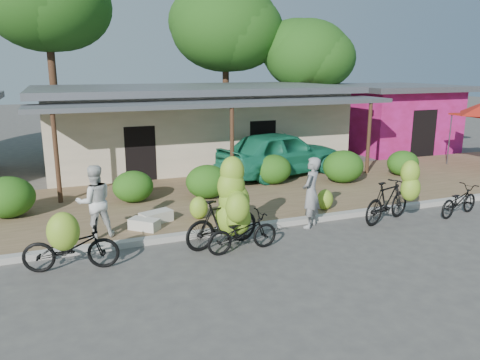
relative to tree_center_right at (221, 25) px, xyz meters
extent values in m
plane|color=#494744|center=(-3.31, -16.61, -6.34)|extent=(100.00, 100.00, 0.00)
cube|color=#8E6F4C|center=(-3.31, -11.61, -6.28)|extent=(60.00, 6.00, 0.12)
cube|color=#A8A399|center=(-3.31, -14.61, -6.26)|extent=(60.00, 0.25, 0.15)
cube|color=beige|center=(-3.31, -5.61, -4.79)|extent=(12.00, 6.00, 3.10)
cube|color=slate|center=(-3.31, -5.61, -3.11)|extent=(13.00, 7.00, 0.25)
cube|color=black|center=(-3.31, -8.56, -5.24)|extent=(1.40, 0.12, 2.20)
cube|color=slate|center=(-3.31, -9.61, -3.44)|extent=(13.00, 2.00, 0.15)
cylinder|color=#4C331E|center=(-8.91, -10.51, -4.91)|extent=(0.14, 0.14, 2.85)
cylinder|color=#4C331E|center=(-3.31, -10.51, -4.91)|extent=(0.14, 0.14, 2.85)
cylinder|color=#4C331E|center=(2.29, -10.51, -4.91)|extent=(0.14, 0.14, 2.85)
cube|color=#D2208C|center=(7.19, -5.61, -4.84)|extent=(5.00, 5.00, 3.00)
cube|color=slate|center=(7.19, -5.61, -3.21)|extent=(6.00, 6.00, 0.25)
cube|color=black|center=(7.19, -8.06, -5.24)|extent=(1.40, 0.12, 2.20)
cylinder|color=#4C331E|center=(-8.81, -0.61, -2.59)|extent=(0.36, 0.36, 7.50)
ellipsoid|color=#1F4A12|center=(-8.81, -0.61, 0.74)|extent=(5.69, 5.69, 4.55)
cylinder|color=#4C331E|center=(0.19, -0.11, -3.04)|extent=(0.36, 0.36, 6.60)
ellipsoid|color=#1F4A12|center=(0.19, -0.11, -0.10)|extent=(5.96, 5.96, 4.76)
ellipsoid|color=#1F4A12|center=(-0.31, 0.19, 0.20)|extent=(5.06, 5.06, 4.05)
cylinder|color=#4C331E|center=(4.19, -2.11, -3.80)|extent=(0.36, 0.36, 5.07)
ellipsoid|color=#1F4A12|center=(4.19, -2.11, -1.54)|extent=(4.73, 4.73, 3.78)
ellipsoid|color=#1F4A12|center=(3.69, -1.81, -1.24)|extent=(4.02, 4.02, 3.21)
ellipsoid|color=#195012|center=(-10.25, -11.52, -5.65)|extent=(1.45, 1.31, 1.13)
ellipsoid|color=#195012|center=(-6.82, -11.25, -5.73)|extent=(1.23, 1.11, 0.96)
ellipsoid|color=#195012|center=(-4.57, -11.64, -5.69)|extent=(1.35, 1.21, 1.05)
ellipsoid|color=#195012|center=(-1.87, -10.73, -5.70)|extent=(1.33, 1.20, 1.04)
ellipsoid|color=#195012|center=(0.56, -11.46, -5.64)|extent=(1.48, 1.33, 1.15)
ellipsoid|color=#195012|center=(3.31, -11.34, -5.74)|extent=(1.21, 1.09, 0.95)
cylinder|color=#59595E|center=(6.48, -10.37, -5.17)|extent=(0.05, 0.05, 2.10)
imported|color=black|center=(-8.76, -15.51, -5.82)|extent=(2.04, 1.02, 1.03)
ellipsoid|color=#9DC731|center=(-8.87, -16.15, -5.25)|extent=(0.62, 0.52, 0.77)
imported|color=black|center=(-5.38, -15.39, -5.75)|extent=(2.03, 0.97, 1.17)
ellipsoid|color=#9DC731|center=(-5.23, -16.03, -5.22)|extent=(0.55, 0.47, 0.69)
imported|color=black|center=(-5.05, -15.87, -5.88)|extent=(1.78, 0.74, 0.92)
ellipsoid|color=#9DC731|center=(-5.14, -15.32, -5.67)|extent=(0.74, 0.63, 0.93)
ellipsoid|color=#9DC731|center=(-5.04, -15.31, -5.30)|extent=(0.75, 0.64, 0.94)
ellipsoid|color=#9DC731|center=(-5.12, -15.32, -4.91)|extent=(0.66, 0.56, 0.83)
ellipsoid|color=#9DC731|center=(-5.09, -15.32, -4.56)|extent=(0.58, 0.49, 0.73)
ellipsoid|color=#9DC731|center=(-5.07, -15.67, -5.62)|extent=(0.59, 0.50, 0.73)
ellipsoid|color=#9DC731|center=(-5.11, -15.67, -5.24)|extent=(0.50, 0.42, 0.62)
imported|color=black|center=(-0.58, -15.34, -5.75)|extent=(2.02, 1.13, 1.17)
ellipsoid|color=#9DC731|center=(-0.38, -15.96, -5.26)|extent=(0.53, 0.45, 0.67)
ellipsoid|color=#9DC731|center=(-0.39, -15.91, -4.84)|extent=(0.52, 0.44, 0.64)
imported|color=black|center=(1.69, -15.64, -5.90)|extent=(1.75, 0.96, 0.87)
ellipsoid|color=#9DC731|center=(-5.42, -13.57, -5.90)|extent=(0.50, 0.43, 0.63)
ellipsoid|color=#9DC731|center=(-4.51, -13.90, -5.87)|extent=(0.56, 0.47, 0.70)
ellipsoid|color=#9DC731|center=(-1.78, -14.09, -5.91)|extent=(0.48, 0.41, 0.60)
cube|color=beige|center=(-6.57, -13.45, -6.07)|extent=(0.94, 0.66, 0.30)
cube|color=beige|center=(-6.96, -13.90, -6.08)|extent=(0.81, 0.79, 0.28)
imported|color=gray|center=(-2.75, -14.95, -5.39)|extent=(0.82, 0.79, 1.89)
imported|color=silver|center=(-8.13, -14.01, -5.32)|extent=(0.94, 0.77, 1.79)
imported|color=#1B7C58|center=(-1.06, -9.61, -5.36)|extent=(5.37, 3.24, 1.71)
camera|label=1|loc=(-8.80, -25.29, -2.17)|focal=35.00mm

